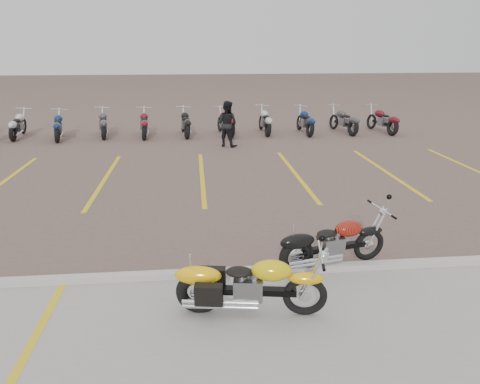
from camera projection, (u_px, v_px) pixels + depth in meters
name	position (u px, v px, depth m)	size (l,w,h in m)	color
ground	(206.00, 230.00, 9.47)	(100.00, 100.00, 0.00)	brown
concrete_apron	(219.00, 383.00, 5.20)	(60.00, 5.00, 0.01)	#9E9B93
curb	(210.00, 273.00, 7.55)	(60.00, 0.18, 0.12)	#ADAAA3
parking_stripes	(202.00, 176.00, 13.26)	(38.00, 5.50, 0.01)	gold
yellow_cruiser	(248.00, 286.00, 6.41)	(2.08, 0.48, 0.86)	black
flame_cruiser	(330.00, 245.00, 7.79)	(1.93, 0.55, 0.81)	black
person_b	(227.00, 124.00, 16.93)	(0.80, 0.62, 1.65)	black
bg_bike_row	(164.00, 123.00, 18.83)	(19.05, 2.07, 1.10)	black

